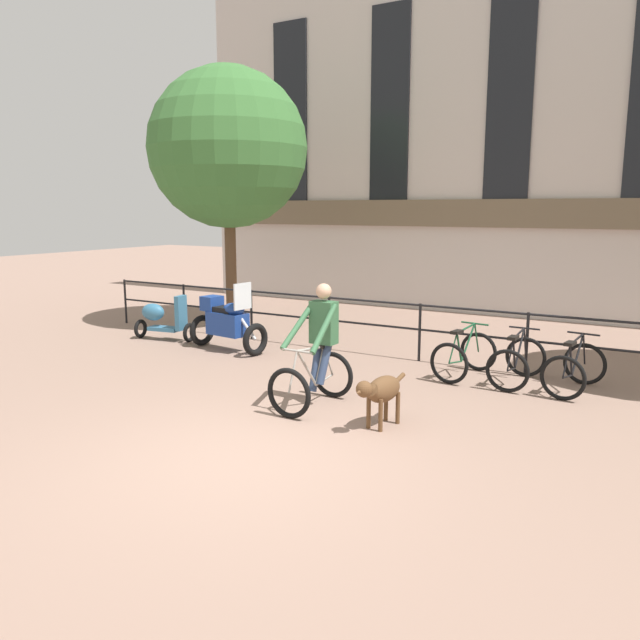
{
  "coord_description": "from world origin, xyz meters",
  "views": [
    {
      "loc": [
        4.03,
        -5.16,
        2.72
      ],
      "look_at": [
        -0.7,
        2.86,
        1.05
      ],
      "focal_mm": 35.0,
      "sensor_mm": 36.0,
      "label": 1
    }
  ],
  "objects_px": {
    "parked_bicycle_mid_left": "(517,362)",
    "dog": "(381,391)",
    "parked_motorcycle": "(227,322)",
    "parked_scooter": "(162,318)",
    "parked_bicycle_mid_right": "(574,369)",
    "parked_bicycle_near_lamp": "(464,356)",
    "cyclist_with_bike": "(317,352)"
  },
  "relations": [
    {
      "from": "dog",
      "to": "parked_bicycle_near_lamp",
      "type": "bearing_deg",
      "value": 96.91
    },
    {
      "from": "parked_bicycle_near_lamp",
      "to": "parked_scooter",
      "type": "height_order",
      "value": "parked_scooter"
    },
    {
      "from": "parked_bicycle_near_lamp",
      "to": "parked_motorcycle",
      "type": "bearing_deg",
      "value": 14.09
    },
    {
      "from": "parked_scooter",
      "to": "cyclist_with_bike",
      "type": "bearing_deg",
      "value": -122.58
    },
    {
      "from": "parked_bicycle_near_lamp",
      "to": "parked_bicycle_mid_right",
      "type": "relative_size",
      "value": 1.0
    },
    {
      "from": "cyclist_with_bike",
      "to": "parked_scooter",
      "type": "bearing_deg",
      "value": 159.02
    },
    {
      "from": "cyclist_with_bike",
      "to": "parked_bicycle_mid_left",
      "type": "xyz_separation_m",
      "value": [
        2.16,
        2.47,
        -0.41
      ]
    },
    {
      "from": "cyclist_with_bike",
      "to": "parked_motorcycle",
      "type": "bearing_deg",
      "value": 149.72
    },
    {
      "from": "parked_bicycle_mid_right",
      "to": "parked_bicycle_mid_left",
      "type": "bearing_deg",
      "value": 8.18
    },
    {
      "from": "parked_motorcycle",
      "to": "dog",
      "type": "bearing_deg",
      "value": -111.37
    },
    {
      "from": "parked_bicycle_mid_left",
      "to": "parked_scooter",
      "type": "distance_m",
      "value": 7.2
    },
    {
      "from": "dog",
      "to": "parked_bicycle_mid_left",
      "type": "relative_size",
      "value": 0.9
    },
    {
      "from": "cyclist_with_bike",
      "to": "parked_scooter",
      "type": "xyz_separation_m",
      "value": [
        -5.03,
        2.12,
        -0.3
      ]
    },
    {
      "from": "parked_motorcycle",
      "to": "parked_bicycle_mid_left",
      "type": "xyz_separation_m",
      "value": [
        5.41,
        0.43,
        -0.2
      ]
    },
    {
      "from": "parked_bicycle_mid_left",
      "to": "parked_scooter",
      "type": "height_order",
      "value": "parked_scooter"
    },
    {
      "from": "parked_motorcycle",
      "to": "parked_bicycle_mid_right",
      "type": "distance_m",
      "value": 6.26
    },
    {
      "from": "dog",
      "to": "parked_bicycle_near_lamp",
      "type": "xyz_separation_m",
      "value": [
        0.16,
        2.86,
        -0.12
      ]
    },
    {
      "from": "cyclist_with_bike",
      "to": "parked_bicycle_mid_right",
      "type": "height_order",
      "value": "cyclist_with_bike"
    },
    {
      "from": "dog",
      "to": "parked_motorcycle",
      "type": "height_order",
      "value": "parked_motorcycle"
    },
    {
      "from": "dog",
      "to": "parked_bicycle_near_lamp",
      "type": "relative_size",
      "value": 0.85
    },
    {
      "from": "parked_motorcycle",
      "to": "parked_bicycle_near_lamp",
      "type": "height_order",
      "value": "parked_motorcycle"
    },
    {
      "from": "parked_bicycle_mid_right",
      "to": "parked_bicycle_near_lamp",
      "type": "bearing_deg",
      "value": 8.18
    },
    {
      "from": "dog",
      "to": "parked_bicycle_mid_right",
      "type": "height_order",
      "value": "parked_bicycle_mid_right"
    },
    {
      "from": "parked_bicycle_mid_left",
      "to": "dog",
      "type": "bearing_deg",
      "value": 72.49
    },
    {
      "from": "parked_bicycle_near_lamp",
      "to": "parked_bicycle_mid_right",
      "type": "bearing_deg",
      "value": -171.27
    },
    {
      "from": "parked_motorcycle",
      "to": "parked_bicycle_mid_left",
      "type": "height_order",
      "value": "parked_motorcycle"
    },
    {
      "from": "cyclist_with_bike",
      "to": "parked_bicycle_mid_right",
      "type": "xyz_separation_m",
      "value": [
        3.0,
        2.47,
        -0.41
      ]
    },
    {
      "from": "dog",
      "to": "parked_bicycle_mid_right",
      "type": "distance_m",
      "value": 3.4
    },
    {
      "from": "cyclist_with_bike",
      "to": "parked_scooter",
      "type": "height_order",
      "value": "cyclist_with_bike"
    },
    {
      "from": "parked_bicycle_mid_right",
      "to": "parked_scooter",
      "type": "bearing_deg",
      "value": 10.65
    },
    {
      "from": "parked_motorcycle",
      "to": "parked_bicycle_near_lamp",
      "type": "xyz_separation_m",
      "value": [
        4.56,
        0.43,
        -0.2
      ]
    },
    {
      "from": "cyclist_with_bike",
      "to": "parked_scooter",
      "type": "relative_size",
      "value": 1.28
    }
  ]
}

